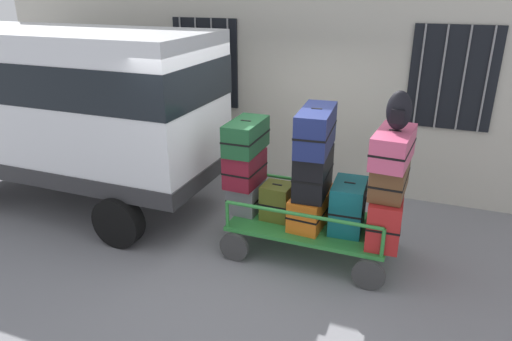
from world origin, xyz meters
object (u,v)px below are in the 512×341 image
suitcase_center_bottom (312,207)px  suitcase_center_middle (313,172)px  suitcase_midright_bottom (348,206)px  suitcase_right_middle (390,177)px  suitcase_left_middle (245,168)px  suitcase_midleft_bottom (277,201)px  suitcase_left_bottom (246,196)px  suitcase_right_bottom (386,214)px  van (63,101)px  backpack (399,111)px  suitcase_center_top (316,130)px  suitcase_left_top (246,136)px  luggage_cart (311,227)px  suitcase_right_top (393,147)px

suitcase_center_bottom → suitcase_center_middle: (0.00, -0.02, 0.49)m
suitcase_midright_bottom → suitcase_right_middle: 0.64m
suitcase_left_middle → suitcase_midleft_bottom: 0.59m
suitcase_midleft_bottom → suitcase_center_middle: bearing=3.9°
suitcase_left_bottom → suitcase_center_bottom: (0.91, -0.01, 0.01)m
suitcase_center_middle → suitcase_right_bottom: (0.91, -0.00, -0.41)m
van → suitcase_right_middle: 4.83m
suitcase_midright_bottom → van: bearing=178.5°
suitcase_midleft_bottom → backpack: 1.91m
suitcase_midleft_bottom → suitcase_left_middle: bearing=177.2°
suitcase_right_bottom → suitcase_right_middle: bearing=90.0°
suitcase_left_middle → suitcase_midright_bottom: bearing=0.9°
suitcase_midright_bottom → suitcase_center_top: bearing=178.8°
suitcase_left_middle → suitcase_left_top: 0.43m
suitcase_center_top → suitcase_right_middle: suitcase_center_top is taller
suitcase_left_bottom → luggage_cart: bearing=-1.7°
van → suitcase_right_top: size_ratio=5.42×
suitcase_center_bottom → suitcase_right_bottom: size_ratio=0.89×
suitcase_right_middle → backpack: (0.01, -0.02, 0.79)m
suitcase_left_middle → suitcase_right_middle: suitcase_right_middle is taller
luggage_cart → van: bearing=178.2°
suitcase_left_bottom → suitcase_right_middle: (1.81, -0.03, 0.57)m
suitcase_center_bottom → suitcase_midright_bottom: (0.45, -0.01, 0.10)m
luggage_cart → suitcase_right_bottom: bearing=-0.3°
suitcase_center_middle → suitcase_right_middle: suitcase_center_middle is taller
suitcase_left_middle → suitcase_right_top: suitcase_right_top is taller
suitcase_left_middle → suitcase_right_middle: bearing=0.3°
suitcase_left_bottom → suitcase_right_bottom: 1.82m
backpack → suitcase_center_top: bearing=177.3°
suitcase_center_middle → suitcase_right_middle: (0.91, 0.00, 0.07)m
suitcase_left_top → backpack: 1.90m
luggage_cart → backpack: bearing=-1.7°
backpack → suitcase_center_middle: bearing=178.6°
suitcase_right_bottom → suitcase_midleft_bottom: bearing=-178.7°
suitcase_center_middle → suitcase_right_top: (0.91, -0.03, 0.45)m
suitcase_center_top → suitcase_center_bottom: bearing=-90.0°
suitcase_center_top → suitcase_right_top: 0.91m
suitcase_right_bottom → suitcase_right_top: size_ratio=1.11×
suitcase_left_top → backpack: bearing=-2.0°
luggage_cart → suitcase_center_bottom: bearing=90.0°
luggage_cart → suitcase_right_bottom: (0.91, -0.00, 0.36)m
van → suitcase_left_top: 3.00m
van → suitcase_left_middle: van is taller
suitcase_left_bottom → suitcase_left_middle: size_ratio=0.80×
suitcase_midleft_bottom → suitcase_right_top: size_ratio=0.54×
luggage_cart → suitcase_right_middle: (0.91, -0.00, 0.84)m
suitcase_center_top → backpack: backpack is taller
van → luggage_cart: bearing=-1.8°
luggage_cart → backpack: size_ratio=4.66×
suitcase_center_middle → suitcase_left_middle: bearing=-179.4°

